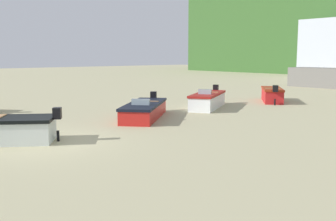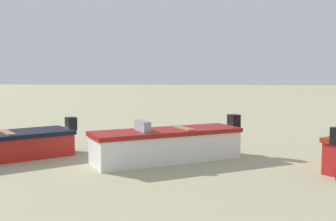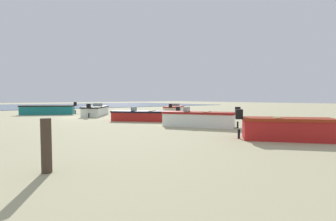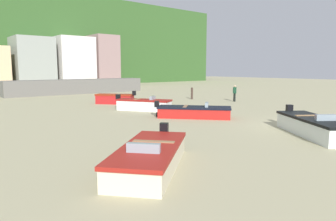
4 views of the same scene
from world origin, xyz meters
name	(u,v)px [view 2 (image 2 of 4)]	position (x,y,z in m)	size (l,w,h in m)	color
boat_white_2	(167,144)	(-2.57, 11.05, 0.45)	(3.26, 4.29, 1.19)	white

